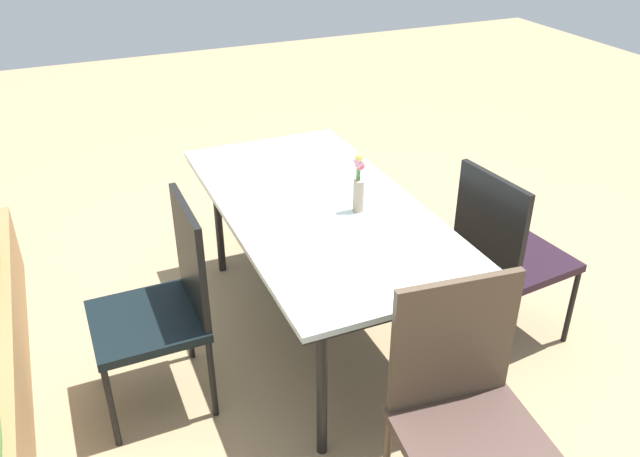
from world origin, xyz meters
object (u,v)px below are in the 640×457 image
(chair_near_left, at_px, (506,249))
(chair_far_side, at_px, (164,299))
(potted_plant, at_px, (257,175))
(chair_end_left, at_px, (467,409))
(flower_vase, at_px, (359,184))
(dining_table, at_px, (320,214))

(chair_near_left, bearing_deg, chair_far_side, -104.44)
(chair_far_side, relative_size, potted_plant, 2.22)
(chair_near_left, height_order, chair_far_side, chair_far_side)
(chair_far_side, bearing_deg, chair_end_left, -143.41)
(chair_far_side, bearing_deg, flower_vase, -87.66)
(chair_near_left, distance_m, chair_far_side, 1.63)
(dining_table, bearing_deg, chair_near_left, -117.00)
(chair_near_left, distance_m, chair_end_left, 1.15)
(chair_near_left, bearing_deg, chair_end_left, -49.66)
(potted_plant, bearing_deg, flower_vase, 179.23)
(flower_vase, distance_m, potted_plant, 1.75)
(dining_table, relative_size, chair_far_side, 1.86)
(flower_vase, bearing_deg, chair_end_left, 173.36)
(chair_end_left, relative_size, flower_vase, 3.46)
(flower_vase, bearing_deg, chair_near_left, -113.36)
(chair_far_side, bearing_deg, dining_table, -78.53)
(chair_near_left, relative_size, chair_far_side, 0.99)
(chair_far_side, bearing_deg, potted_plant, -30.52)
(chair_near_left, distance_m, potted_plant, 2.04)
(chair_far_side, bearing_deg, chair_near_left, -99.03)
(chair_near_left, bearing_deg, potted_plant, -167.37)
(flower_vase, height_order, potted_plant, flower_vase)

